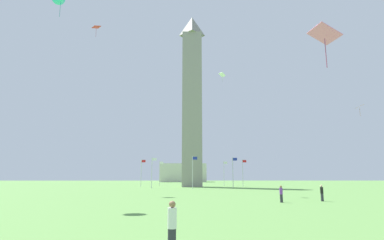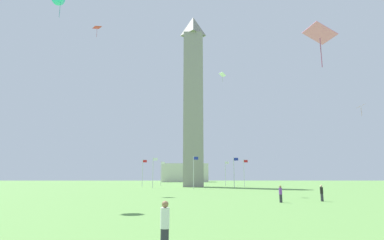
{
  "view_description": "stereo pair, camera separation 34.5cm",
  "coord_description": "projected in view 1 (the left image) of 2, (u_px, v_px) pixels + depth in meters",
  "views": [
    {
      "loc": [
        -0.67,
        -81.29,
        2.58
      ],
      "look_at": [
        0.0,
        0.0,
        17.59
      ],
      "focal_mm": 28.79,
      "sensor_mm": 36.0,
      "label": 1
    },
    {
      "loc": [
        -0.33,
        -81.29,
        2.58
      ],
      "look_at": [
        0.0,
        0.0,
        17.59
      ],
      "focal_mm": 28.79,
      "sensor_mm": 36.0,
      "label": 2
    }
  ],
  "objects": [
    {
      "name": "flagpole_ne",
      "position": [
        224.0,
        172.0,
        89.46
      ],
      "size": [
        1.12,
        0.14,
        7.04
      ],
      "color": "silver",
      "rests_on": "ground"
    },
    {
      "name": "flagpole_n",
      "position": [
        243.0,
        172.0,
        80.29
      ],
      "size": [
        1.12,
        0.14,
        7.04
      ],
      "color": "silver",
      "rests_on": "ground"
    },
    {
      "name": "flagpole_nw",
      "position": [
        233.0,
        171.0,
        71.04
      ],
      "size": [
        1.12,
        0.14,
        7.04
      ],
      "color": "silver",
      "rests_on": "ground"
    },
    {
      "name": "person_purple_shirt",
      "position": [
        281.0,
        194.0,
        31.31
      ],
      "size": [
        0.32,
        0.32,
        1.7
      ],
      "rotation": [
        0.0,
        0.0,
        1.51
      ],
      "color": "#2D2D38",
      "rests_on": "ground"
    },
    {
      "name": "kite_pink_diamond",
      "position": [
        324.0,
        35.0,
        14.09
      ],
      "size": [
        1.27,
        1.35,
        1.89
      ],
      "color": "pink"
    },
    {
      "name": "kite_white_diamond",
      "position": [
        222.0,
        75.0,
        49.16
      ],
      "size": [
        1.15,
        1.18,
        1.52
      ],
      "color": "white"
    },
    {
      "name": "kite_red_diamond",
      "position": [
        96.0,
        27.0,
        56.1
      ],
      "size": [
        1.88,
        1.88,
        2.08
      ],
      "color": "red"
    },
    {
      "name": "person_white_shirt",
      "position": [
        172.0,
        227.0,
        10.69
      ],
      "size": [
        0.32,
        0.32,
        1.74
      ],
      "rotation": [
        0.0,
        0.0,
        1.29
      ],
      "color": "#2D2D38",
      "rests_on": "ground"
    },
    {
      "name": "ground_plane",
      "position": [
        192.0,
        187.0,
        79.47
      ],
      "size": [
        260.0,
        260.0,
        0.0
      ],
      "primitive_type": "plane",
      "color": "#609347"
    },
    {
      "name": "flagpole_e",
      "position": [
        192.0,
        172.0,
        93.2
      ],
      "size": [
        1.12,
        0.14,
        7.04
      ],
      "color": "silver",
      "rests_on": "ground"
    },
    {
      "name": "person_black_shirt",
      "position": [
        322.0,
        193.0,
        32.9
      ],
      "size": [
        0.32,
        0.32,
        1.71
      ],
      "rotation": [
        0.0,
        0.0,
        1.76
      ],
      "color": "#2D2D38",
      "rests_on": "ground"
    },
    {
      "name": "flagpole_sw",
      "position": [
        152.0,
        171.0,
        70.89
      ],
      "size": [
        1.12,
        0.14,
        7.04
      ],
      "color": "silver",
      "rests_on": "ground"
    },
    {
      "name": "flagpole_s",
      "position": [
        141.0,
        172.0,
        80.07
      ],
      "size": [
        1.12,
        0.14,
        7.04
      ],
      "color": "silver",
      "rests_on": "ground"
    },
    {
      "name": "obelisk_monument",
      "position": [
        192.0,
        98.0,
        83.79
      ],
      "size": [
        5.23,
        5.23,
        47.58
      ],
      "color": "gray",
      "rests_on": "ground"
    },
    {
      "name": "kite_orange_diamond",
      "position": [
        359.0,
        107.0,
        62.39
      ],
      "size": [
        1.4,
        1.51,
        2.31
      ],
      "color": "orange"
    },
    {
      "name": "distant_building",
      "position": [
        183.0,
        173.0,
        156.15
      ],
      "size": [
        22.69,
        16.26,
        8.99
      ],
      "color": "beige",
      "rests_on": "ground"
    },
    {
      "name": "flagpole_w",
      "position": [
        193.0,
        171.0,
        67.15
      ],
      "size": [
        1.12,
        0.14,
        7.04
      ],
      "color": "silver",
      "rests_on": "ground"
    },
    {
      "name": "flagpole_se",
      "position": [
        160.0,
        172.0,
        89.31
      ],
      "size": [
        1.12,
        0.14,
        7.04
      ],
      "color": "silver",
      "rests_on": "ground"
    }
  ]
}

